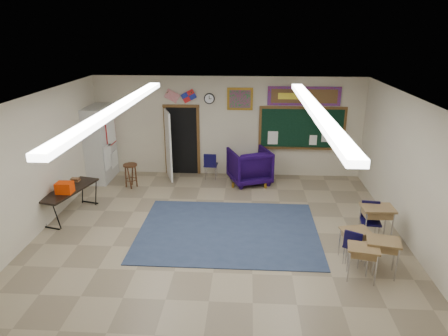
# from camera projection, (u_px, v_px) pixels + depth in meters

# --- Properties ---
(floor) EXTENTS (9.00, 9.00, 0.00)m
(floor) POSITION_uv_depth(u_px,v_px,m) (217.00, 249.00, 8.25)
(floor) COLOR gray
(floor) RESTS_ON ground
(back_wall) EXTENTS (8.00, 0.04, 3.00)m
(back_wall) POSITION_uv_depth(u_px,v_px,m) (228.00, 127.00, 11.97)
(back_wall) COLOR beige
(back_wall) RESTS_ON floor
(left_wall) EXTENTS (0.04, 9.00, 3.00)m
(left_wall) POSITION_uv_depth(u_px,v_px,m) (17.00, 178.00, 7.97)
(left_wall) COLOR beige
(left_wall) RESTS_ON floor
(right_wall) EXTENTS (0.04, 9.00, 3.00)m
(right_wall) POSITION_uv_depth(u_px,v_px,m) (427.00, 187.00, 7.52)
(right_wall) COLOR beige
(right_wall) RESTS_ON floor
(ceiling) EXTENTS (8.00, 9.00, 0.04)m
(ceiling) POSITION_uv_depth(u_px,v_px,m) (216.00, 105.00, 7.24)
(ceiling) COLOR silver
(ceiling) RESTS_ON back_wall
(area_rug) EXTENTS (4.00, 3.00, 0.02)m
(area_rug) POSITION_uv_depth(u_px,v_px,m) (228.00, 231.00, 8.99)
(area_rug) COLOR #2F3C59
(area_rug) RESTS_ON floor
(fluorescent_strips) EXTENTS (3.86, 6.00, 0.10)m
(fluorescent_strips) POSITION_uv_depth(u_px,v_px,m) (216.00, 109.00, 7.26)
(fluorescent_strips) COLOR white
(fluorescent_strips) RESTS_ON ceiling
(doorway) EXTENTS (1.10, 0.89, 2.16)m
(doorway) POSITION_uv_depth(u_px,v_px,m) (178.00, 142.00, 12.07)
(doorway) COLOR black
(doorway) RESTS_ON back_wall
(chalkboard) EXTENTS (2.55, 0.14, 1.30)m
(chalkboard) POSITION_uv_depth(u_px,v_px,m) (302.00, 129.00, 11.82)
(chalkboard) COLOR brown
(chalkboard) RESTS_ON back_wall
(bulletin_board) EXTENTS (2.10, 0.05, 0.55)m
(bulletin_board) POSITION_uv_depth(u_px,v_px,m) (304.00, 96.00, 11.50)
(bulletin_board) COLOR #B0140F
(bulletin_board) RESTS_ON back_wall
(framed_art_print) EXTENTS (0.75, 0.05, 0.65)m
(framed_art_print) POSITION_uv_depth(u_px,v_px,m) (240.00, 99.00, 11.64)
(framed_art_print) COLOR olive
(framed_art_print) RESTS_ON back_wall
(wall_clock) EXTENTS (0.32, 0.05, 0.32)m
(wall_clock) POSITION_uv_depth(u_px,v_px,m) (209.00, 99.00, 11.69)
(wall_clock) COLOR black
(wall_clock) RESTS_ON back_wall
(wall_flags) EXTENTS (1.16, 0.06, 0.70)m
(wall_flags) POSITION_uv_depth(u_px,v_px,m) (180.00, 94.00, 11.67)
(wall_flags) COLOR red
(wall_flags) RESTS_ON back_wall
(storage_cabinet) EXTENTS (0.59, 1.25, 2.20)m
(storage_cabinet) POSITION_uv_depth(u_px,v_px,m) (101.00, 144.00, 11.71)
(storage_cabinet) COLOR #BABAB5
(storage_cabinet) RESTS_ON floor
(wingback_armchair) EXTENTS (1.41, 1.43, 1.02)m
(wingback_armchair) POSITION_uv_depth(u_px,v_px,m) (250.00, 166.00, 11.63)
(wingback_armchair) COLOR #140532
(wingback_armchair) RESTS_ON floor
(student_chair_reading) EXTENTS (0.43, 0.43, 0.82)m
(student_chair_reading) POSITION_uv_depth(u_px,v_px,m) (211.00, 165.00, 11.97)
(student_chair_reading) COLOR black
(student_chair_reading) RESTS_ON floor
(student_chair_desk_a) EXTENTS (0.51, 0.51, 0.75)m
(student_chair_desk_a) POSITION_uv_depth(u_px,v_px,m) (354.00, 246.00, 7.66)
(student_chair_desk_a) COLOR black
(student_chair_desk_a) RESTS_ON floor
(student_chair_desk_b) EXTENTS (0.46, 0.46, 0.84)m
(student_chair_desk_b) POSITION_uv_depth(u_px,v_px,m) (370.00, 222.00, 8.48)
(student_chair_desk_b) COLOR black
(student_chair_desk_b) RESTS_ON floor
(student_desk_front_left) EXTENTS (0.60, 0.50, 0.64)m
(student_desk_front_left) POSITION_uv_depth(u_px,v_px,m) (354.00, 243.00, 7.81)
(student_desk_front_left) COLOR olive
(student_desk_front_left) RESTS_ON floor
(student_desk_front_right) EXTENTS (0.67, 0.51, 0.79)m
(student_desk_front_right) POSITION_uv_depth(u_px,v_px,m) (376.00, 222.00, 8.45)
(student_desk_front_right) COLOR olive
(student_desk_front_right) RESTS_ON floor
(student_desk_back_left) EXTENTS (0.62, 0.51, 0.66)m
(student_desk_back_left) POSITION_uv_depth(u_px,v_px,m) (362.00, 261.00, 7.18)
(student_desk_back_left) COLOR olive
(student_desk_back_left) RESTS_ON floor
(student_desk_back_right) EXTENTS (0.67, 0.55, 0.71)m
(student_desk_back_right) POSITION_uv_depth(u_px,v_px,m) (382.00, 255.00, 7.32)
(student_desk_back_right) COLOR olive
(student_desk_back_right) RESTS_ON floor
(folding_table) EXTENTS (0.94, 1.74, 0.94)m
(folding_table) POSITION_uv_depth(u_px,v_px,m) (70.00, 201.00, 9.62)
(folding_table) COLOR black
(folding_table) RESTS_ON floor
(wooden_stool) EXTENTS (0.39, 0.39, 0.69)m
(wooden_stool) POSITION_uv_depth(u_px,v_px,m) (131.00, 175.00, 11.34)
(wooden_stool) COLOR #482715
(wooden_stool) RESTS_ON floor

